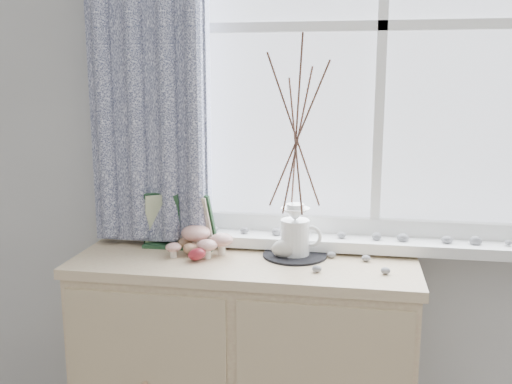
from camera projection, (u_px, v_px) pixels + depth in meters
sideboard at (245, 370)px, 2.08m from camera, size 1.20×0.45×0.85m
botanical_book at (177, 221)px, 2.09m from camera, size 0.31×0.13×0.21m
toadstool_cluster at (202, 239)px, 2.04m from camera, size 0.23×0.16×0.10m
wooden_eggs at (191, 248)px, 2.03m from camera, size 0.13×0.17×0.07m
songbird_figurine at (287, 247)px, 2.00m from camera, size 0.16×0.10×0.08m
crocheted_doily at (295, 255)px, 2.02m from camera, size 0.23×0.23×0.01m
twig_pitcher at (296, 132)px, 1.94m from camera, size 0.29×0.29×0.77m
sideboard_pebbles at (339, 260)px, 1.94m from camera, size 0.33×0.23×0.02m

